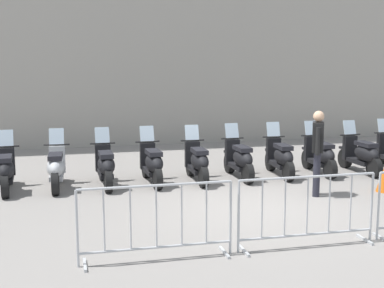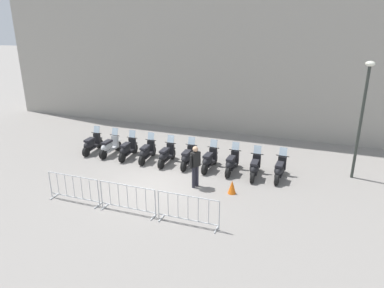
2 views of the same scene
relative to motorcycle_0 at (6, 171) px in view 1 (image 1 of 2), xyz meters
name	(u,v)px [view 1 (image 1 of 2)]	position (x,y,z in m)	size (l,w,h in m)	color
ground_plane	(253,206)	(4.38, -2.72, -0.45)	(120.00, 120.00, 0.00)	gray
motorcycle_0	(6,171)	(0.00, 0.00, 0.00)	(0.56, 1.72, 1.24)	black
motorcycle_1	(56,168)	(1.01, -0.10, 0.00)	(0.61, 1.72, 1.24)	black
motorcycle_2	(105,166)	(2.04, -0.24, 0.00)	(0.56, 1.73, 1.24)	black
motorcycle_3	(152,164)	(3.06, -0.33, 0.00)	(0.56, 1.73, 1.24)	black
motorcycle_4	(197,162)	(4.07, -0.48, 0.00)	(0.58, 1.72, 1.24)	black
motorcycle_5	(240,160)	(5.11, -0.50, 0.00)	(0.56, 1.73, 1.24)	black
motorcycle_6	(280,158)	(6.12, -0.59, 0.00)	(0.63, 1.72, 1.24)	black
motorcycle_7	(320,156)	(7.15, -0.69, 0.00)	(0.60, 1.72, 1.24)	black
motorcycle_8	(361,155)	(8.16, -0.91, 0.00)	(0.56, 1.73, 1.24)	black
barrier_segment_0	(156,223)	(1.94, -4.72, 0.07)	(2.14, 0.63, 1.07)	#B2B5B7
barrier_segment_1	(307,212)	(4.16, -4.94, 0.07)	(2.14, 0.63, 1.07)	#B2B5B7
officer_near_row_end	(318,148)	(5.94, -2.41, 0.53)	(0.38, 0.48, 1.73)	#23232D
traffic_cone	(384,179)	(7.46, -2.61, -0.18)	(0.32, 0.32, 0.55)	orange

